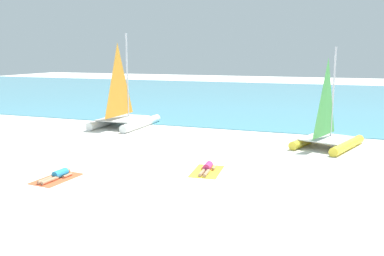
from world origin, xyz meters
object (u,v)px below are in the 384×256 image
sailboat_yellow (327,133)px  towel_left (57,179)px  sailboat_white (124,113)px  sunbather_right (207,168)px  towel_right (207,171)px  sunbather_left (58,175)px

sailboat_yellow → towel_left: size_ratio=2.63×
sailboat_white → towel_left: 11.13m
towel_left → sunbather_right: bearing=30.2°
sunbather_right → sailboat_white: bearing=131.3°
sailboat_white → sailboat_yellow: (12.54, -1.60, -0.14)m
sailboat_white → towel_right: bearing=-42.2°
sunbather_left → towel_right: size_ratio=0.82×
sailboat_yellow → towel_left: (-9.43, -9.05, -0.74)m
towel_right → sailboat_yellow: bearing=54.7°
towel_left → towel_right: size_ratio=1.00×
towel_left → sunbather_right: sunbather_right is taller
sailboat_white → sunbather_right: (8.16, -7.72, -0.75)m
sunbather_left → sailboat_white: bearing=111.1°
sailboat_yellow → sunbather_left: (-9.43, -8.98, -0.61)m
towel_left → sailboat_yellow: bearing=43.8°
towel_right → sailboat_white: bearing=136.4°
sailboat_yellow → sunbather_right: 7.55m
sailboat_white → towel_right: (8.17, -7.78, -0.88)m
sailboat_white → sunbather_right: bearing=-42.0°
sunbather_left → sunbather_right: size_ratio=1.00×
towel_right → sunbather_right: bearing=95.3°
sailboat_yellow → towel_left: bearing=-116.9°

